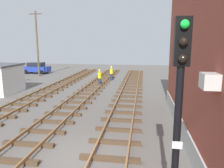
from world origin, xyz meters
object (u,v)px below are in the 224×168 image
object	(u,v)px
parked_car_blue	(36,68)
track_worker_distant	(111,73)
track_worker_foreground	(100,78)
signal_mast	(179,103)
control_hut	(1,79)
utility_pole_far	(37,43)

from	to	relation	value
parked_car_blue	track_worker_distant	bearing A→B (deg)	-20.31
parked_car_blue	track_worker_foreground	distance (m)	14.70
track_worker_foreground	track_worker_distant	bearing A→B (deg)	78.17
signal_mast	parked_car_blue	bearing A→B (deg)	123.42
control_hut	track_worker_distant	size ratio (longest dim) A/B	2.03
signal_mast	parked_car_blue	distance (m)	32.19
track_worker_distant	utility_pole_far	bearing A→B (deg)	169.45
track_worker_foreground	track_worker_distant	world-z (taller)	same
track_worker_foreground	track_worker_distant	distance (m)	3.85
track_worker_distant	signal_mast	bearing A→B (deg)	-77.50
control_hut	parked_car_blue	size ratio (longest dim) A/B	0.90
control_hut	track_worker_foreground	world-z (taller)	control_hut
parked_car_blue	signal_mast	bearing A→B (deg)	-56.58
utility_pole_far	track_worker_distant	world-z (taller)	utility_pole_far
track_worker_foreground	utility_pole_far	bearing A→B (deg)	150.32
parked_car_blue	track_worker_distant	size ratio (longest dim) A/B	2.25
parked_car_blue	utility_pole_far	world-z (taller)	utility_pole_far
signal_mast	control_hut	world-z (taller)	signal_mast
signal_mast	track_worker_distant	world-z (taller)	signal_mast
parked_car_blue	track_worker_distant	distance (m)	13.64
utility_pole_far	track_worker_distant	bearing A→B (deg)	-10.55
signal_mast	control_hut	distance (m)	19.65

